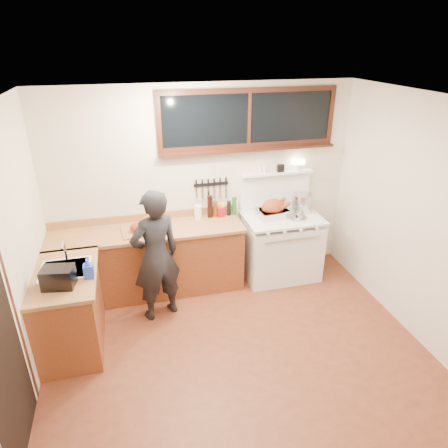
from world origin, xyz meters
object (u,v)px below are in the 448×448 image
object	(u,v)px
vintage_stove	(280,245)
roast_turkey	(273,209)
man	(156,256)
cutting_board	(140,228)

from	to	relation	value
vintage_stove	roast_turkey	distance (m)	0.55
vintage_stove	roast_turkey	size ratio (longest dim) A/B	3.38
man	roast_turkey	world-z (taller)	man
man	roast_turkey	size ratio (longest dim) A/B	3.45
vintage_stove	cutting_board	world-z (taller)	vintage_stove
vintage_stove	roast_turkey	bearing A→B (deg)	167.54
man	vintage_stove	bearing A→B (deg)	16.03
man	cutting_board	size ratio (longest dim) A/B	3.42
cutting_board	roast_turkey	world-z (taller)	roast_turkey
cutting_board	roast_turkey	bearing A→B (deg)	1.54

